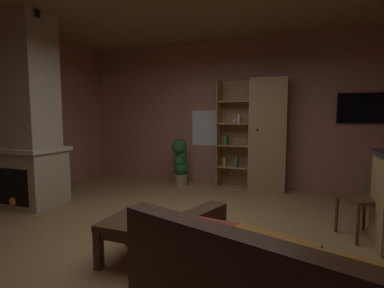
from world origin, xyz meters
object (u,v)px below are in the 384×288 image
object	(u,v)px
stone_fireplace	(29,122)
table_book_0	(137,220)
bookshelf_cabinet	(263,136)
potted_floor_plant	(180,161)
dining_chair	(369,192)
wall_mounted_tv	(367,108)
coffee_table	(142,228)

from	to	relation	value
stone_fireplace	table_book_0	xyz separation A→B (m)	(2.54, -1.04, -0.88)
bookshelf_cabinet	potted_floor_plant	world-z (taller)	bookshelf_cabinet
bookshelf_cabinet	potted_floor_plant	size ratio (longest dim) A/B	2.23
stone_fireplace	table_book_0	size ratio (longest dim) A/B	23.08
table_book_0	potted_floor_plant	world-z (taller)	potted_floor_plant
dining_chair	wall_mounted_tv	size ratio (longest dim) A/B	0.99
bookshelf_cabinet	table_book_0	xyz separation A→B (m)	(-0.76, -3.23, -0.60)
coffee_table	stone_fireplace	bearing A→B (deg)	158.88
stone_fireplace	dining_chair	xyz separation A→B (m)	(4.70, 0.41, -0.78)
potted_floor_plant	wall_mounted_tv	size ratio (longest dim) A/B	1.00
bookshelf_cabinet	dining_chair	distance (m)	2.31
coffee_table	dining_chair	bearing A→B (deg)	33.25
coffee_table	potted_floor_plant	distance (m)	3.18
bookshelf_cabinet	table_book_0	bearing A→B (deg)	-103.34
stone_fireplace	dining_chair	size ratio (longest dim) A/B	3.15
table_book_0	wall_mounted_tv	bearing A→B (deg)	54.37
stone_fireplace	wall_mounted_tv	bearing A→B (deg)	25.57
bookshelf_cabinet	coffee_table	distance (m)	3.33
potted_floor_plant	table_book_0	bearing A→B (deg)	-74.47
stone_fireplace	bookshelf_cabinet	xyz separation A→B (m)	(3.30, 2.18, -0.28)
coffee_table	table_book_0	size ratio (longest dim) A/B	5.58
coffee_table	dining_chair	size ratio (longest dim) A/B	0.76
wall_mounted_tv	coffee_table	bearing A→B (deg)	-125.82
table_book_0	wall_mounted_tv	distance (m)	4.37
potted_floor_plant	wall_mounted_tv	distance (m)	3.50
table_book_0	bookshelf_cabinet	bearing A→B (deg)	76.66
table_book_0	coffee_table	bearing A→B (deg)	68.15
table_book_0	potted_floor_plant	xyz separation A→B (m)	(-0.86, 3.10, 0.06)
stone_fireplace	potted_floor_plant	world-z (taller)	stone_fireplace
stone_fireplace	coffee_table	size ratio (longest dim) A/B	4.14
coffee_table	table_book_0	world-z (taller)	table_book_0
coffee_table	bookshelf_cabinet	bearing A→B (deg)	76.81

